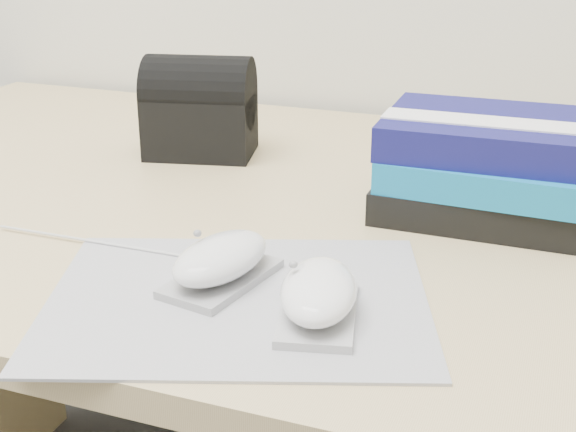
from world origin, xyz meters
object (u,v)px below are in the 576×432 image
(book_stack, at_px, (486,166))
(pouch, at_px, (200,107))
(mouse_front, at_px, (319,295))
(mouse_rear, at_px, (221,261))
(desk, at_px, (383,361))

(book_stack, relative_size, pouch, 1.43)
(mouse_front, height_order, book_stack, book_stack)
(mouse_front, bearing_deg, mouse_rear, 163.59)
(mouse_rear, bearing_deg, mouse_front, -16.41)
(desk, xyz_separation_m, pouch, (-0.28, 0.05, 0.30))
(mouse_rear, bearing_deg, pouch, 118.65)
(mouse_front, distance_m, book_stack, 0.31)
(desk, distance_m, mouse_front, 0.42)
(desk, xyz_separation_m, mouse_rear, (-0.09, -0.30, 0.26))
(desk, xyz_separation_m, mouse_front, (0.02, -0.32, 0.26))
(mouse_rear, xyz_separation_m, mouse_front, (0.10, -0.03, -0.00))
(desk, height_order, mouse_front, mouse_front)
(mouse_front, xyz_separation_m, pouch, (-0.29, 0.38, 0.04))
(desk, distance_m, pouch, 0.41)
(desk, bearing_deg, mouse_front, -87.23)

